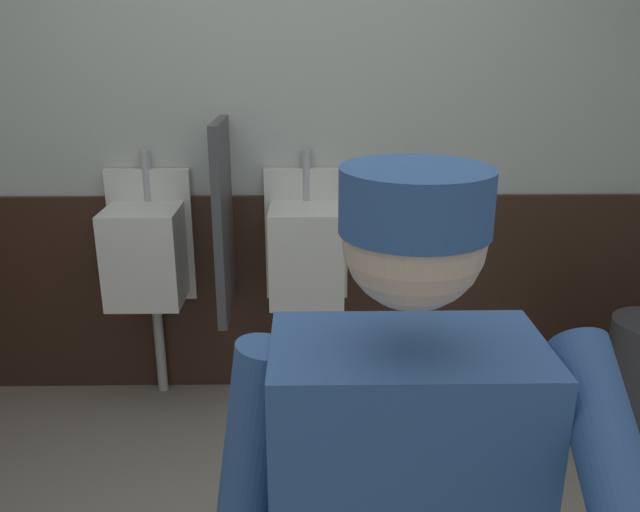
# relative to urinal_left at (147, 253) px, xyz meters

# --- Properties ---
(wall_back) EXTENTS (4.26, 0.12, 2.61)m
(wall_back) POSITION_rel_urinal_left_xyz_m (0.67, 0.22, 0.53)
(wall_back) COLOR silver
(wall_back) RESTS_ON ground_plane
(wainscot_band_back) EXTENTS (3.66, 0.03, 1.01)m
(wainscot_band_back) POSITION_rel_urinal_left_xyz_m (0.67, 0.14, -0.27)
(wainscot_band_back) COLOR #382319
(wainscot_band_back) RESTS_ON ground_plane
(urinal_left) EXTENTS (0.40, 0.34, 1.24)m
(urinal_left) POSITION_rel_urinal_left_xyz_m (0.00, 0.00, 0.00)
(urinal_left) COLOR white
(urinal_left) RESTS_ON ground_plane
(urinal_middle) EXTENTS (0.40, 0.34, 1.24)m
(urinal_middle) POSITION_rel_urinal_left_xyz_m (0.75, 0.00, 0.00)
(urinal_middle) COLOR white
(urinal_middle) RESTS_ON ground_plane
(privacy_divider_panel) EXTENTS (0.04, 0.40, 0.90)m
(privacy_divider_panel) POSITION_rel_urinal_left_xyz_m (0.37, -0.07, 0.17)
(privacy_divider_panel) COLOR #4C4C51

